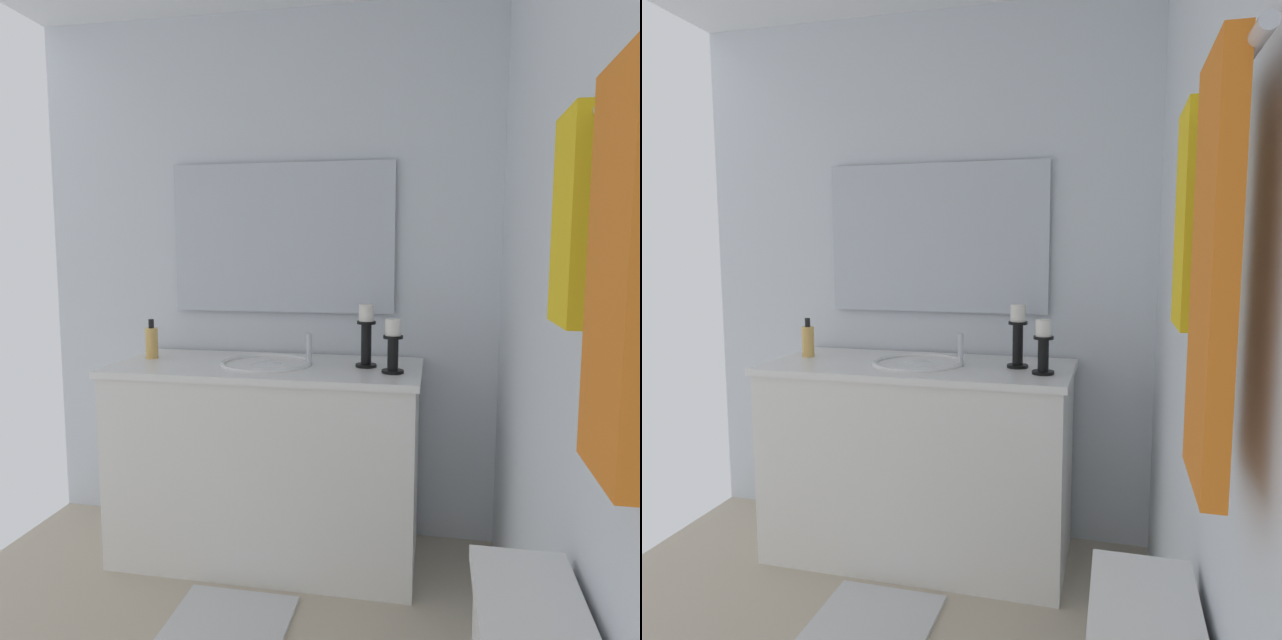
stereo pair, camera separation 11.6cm
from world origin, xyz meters
The scene contains 12 objects.
wall_back centered at (0.00, 1.11, 1.23)m, with size 3.00×0.04×2.45m, color silver.
wall_left centered at (-1.50, 0.00, 1.23)m, with size 0.04×2.23×2.45m, color silver.
vanity_cabinet centered at (-1.17, 0.09, 0.44)m, with size 0.58×1.34×0.87m.
sink_basin centered at (-1.17, 0.09, 0.83)m, with size 0.40×0.40×0.24m.
mirror centered at (-1.45, 0.09, 1.42)m, with size 0.02×1.06×0.69m, color silver.
candle_holder_tall centered at (-1.10, 0.64, 0.98)m, with size 0.09×0.09×0.22m.
candle_holder_short centered at (-1.20, 0.52, 1.01)m, with size 0.09×0.09×0.27m.
soap_bottle centered at (-1.21, -0.46, 0.94)m, with size 0.06×0.06×0.18m.
towel_bar centered at (0.30, 1.05, 1.58)m, with size 0.02×0.02×0.59m, color silver.
towel_near_vanity centered at (0.15, 1.04, 1.42)m, with size 0.18×0.03×0.37m, color yellow.
towel_center centered at (0.45, 1.04, 1.33)m, with size 0.19×0.03×0.54m, color orange.
bath_mat centered at (-0.55, 0.09, 0.01)m, with size 0.60×0.44×0.02m, color silver.
Camera 2 is at (1.24, 0.92, 1.36)m, focal length 33.34 mm.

